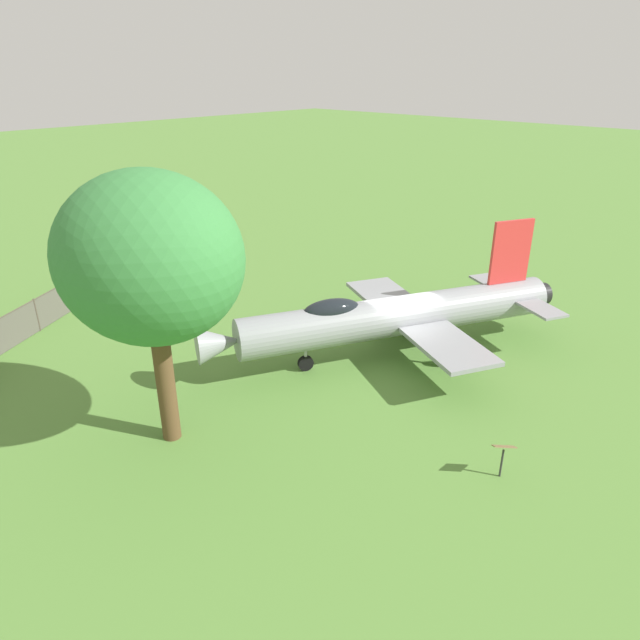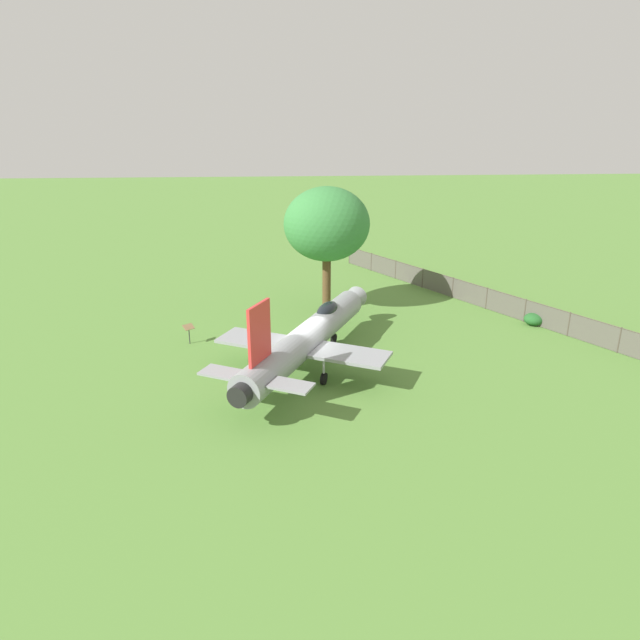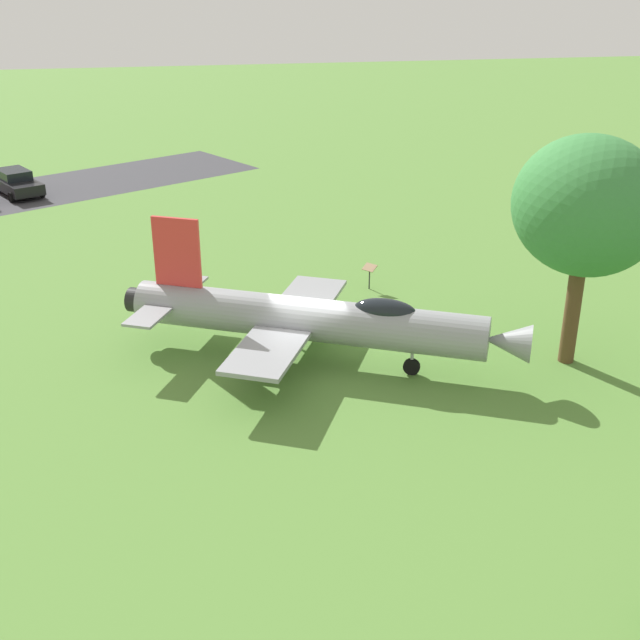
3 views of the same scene
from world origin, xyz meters
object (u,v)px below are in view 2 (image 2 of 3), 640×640
(shrub_near_fence, at_px, (534,319))
(info_plaque, at_px, (189,330))
(shade_tree, at_px, (327,225))
(display_jet, at_px, (309,336))

(shrub_near_fence, distance_m, info_plaque, 21.17)
(shade_tree, height_order, info_plaque, shade_tree)
(shade_tree, height_order, shrub_near_fence, shade_tree)
(display_jet, relative_size, shade_tree, 1.67)
(display_jet, distance_m, shrub_near_fence, 15.40)
(shrub_near_fence, height_order, info_plaque, info_plaque)
(display_jet, bearing_deg, info_plaque, 87.68)
(info_plaque, bearing_deg, shade_tree, -147.83)
(shade_tree, relative_size, info_plaque, 7.21)
(display_jet, relative_size, info_plaque, 12.04)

